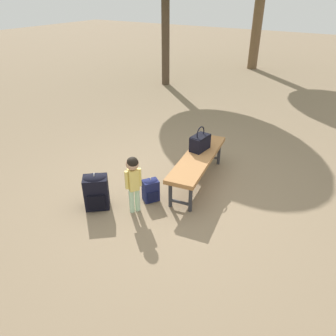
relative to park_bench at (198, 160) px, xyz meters
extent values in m
plane|color=#7F6B51|center=(0.47, -0.19, -0.39)|extent=(40.00, 40.00, 0.00)
cube|color=#9E6B3D|center=(0.00, 0.00, 0.03)|extent=(1.64, 0.65, 0.06)
cylinder|color=#2D2D33|center=(0.67, 0.25, -0.20)|extent=(0.05, 0.05, 0.39)
cylinder|color=#2D2D33|center=(0.71, -0.03, -0.20)|extent=(0.05, 0.05, 0.39)
cylinder|color=#2D2D33|center=(-0.71, 0.03, -0.20)|extent=(0.05, 0.05, 0.39)
cylinder|color=#2D2D33|center=(-0.67, -0.25, -0.20)|extent=(0.05, 0.05, 0.39)
cylinder|color=#2D2D33|center=(0.69, 0.11, -0.29)|extent=(0.08, 0.28, 0.04)
cylinder|color=#2D2D33|center=(-0.69, -0.11, -0.29)|extent=(0.08, 0.28, 0.04)
cube|color=black|center=(-0.20, -0.08, 0.17)|extent=(0.34, 0.21, 0.22)
cube|color=black|center=(-0.20, -0.08, 0.27)|extent=(0.31, 0.21, 0.02)
torus|color=black|center=(-0.20, -0.08, 0.33)|extent=(0.20, 0.04, 0.20)
cylinder|color=#B2D8B2|center=(1.08, -0.39, -0.22)|extent=(0.06, 0.06, 0.34)
cylinder|color=#B2D8B2|center=(1.01, -0.34, -0.22)|extent=(0.06, 0.06, 0.34)
ellipsoid|color=white|center=(1.07, -0.40, -0.37)|extent=(0.09, 0.10, 0.04)
ellipsoid|color=white|center=(1.00, -0.36, -0.37)|extent=(0.09, 0.10, 0.04)
cube|color=#E5CC66|center=(1.05, -0.37, 0.09)|extent=(0.16, 0.16, 0.29)
cylinder|color=#E5CC66|center=(1.12, -0.41, 0.10)|extent=(0.05, 0.05, 0.25)
cylinder|color=#E5CC66|center=(0.98, -0.32, 0.10)|extent=(0.05, 0.05, 0.25)
sphere|color=tan|center=(1.05, -0.37, 0.31)|extent=(0.16, 0.16, 0.16)
sphere|color=black|center=(1.05, -0.36, 0.33)|extent=(0.15, 0.15, 0.15)
cube|color=black|center=(1.23, -0.84, -0.17)|extent=(0.37, 0.38, 0.45)
ellipsoid|color=black|center=(1.23, -0.84, 0.05)|extent=(0.35, 0.36, 0.10)
cube|color=black|center=(1.33, -0.76, -0.23)|extent=(0.16, 0.19, 0.20)
cube|color=black|center=(1.09, -0.87, -0.17)|extent=(0.05, 0.05, 0.39)
cube|color=black|center=(1.18, -0.98, -0.17)|extent=(0.05, 0.05, 0.39)
torus|color=#B2B2B7|center=(1.23, -0.84, 0.09)|extent=(0.06, 0.06, 0.07)
cube|color=#191E4C|center=(0.73, -0.33, -0.24)|extent=(0.26, 0.25, 0.31)
ellipsoid|color=#191E4C|center=(0.73, -0.33, -0.09)|extent=(0.25, 0.23, 0.07)
cube|color=black|center=(0.78, -0.26, -0.29)|extent=(0.13, 0.10, 0.14)
cube|color=black|center=(0.64, -0.37, -0.24)|extent=(0.04, 0.03, 0.26)
cube|color=black|center=(0.72, -0.43, -0.24)|extent=(0.04, 0.03, 0.26)
torus|color=#B2B2B7|center=(0.73, -0.33, -0.06)|extent=(0.04, 0.05, 0.05)
cylinder|color=brown|center=(-7.92, -1.89, 1.26)|extent=(0.33, 0.33, 3.31)
cylinder|color=#473828|center=(-4.47, -3.37, 1.10)|extent=(0.23, 0.23, 2.98)
camera|label=1|loc=(3.71, 1.80, 2.18)|focal=34.40mm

